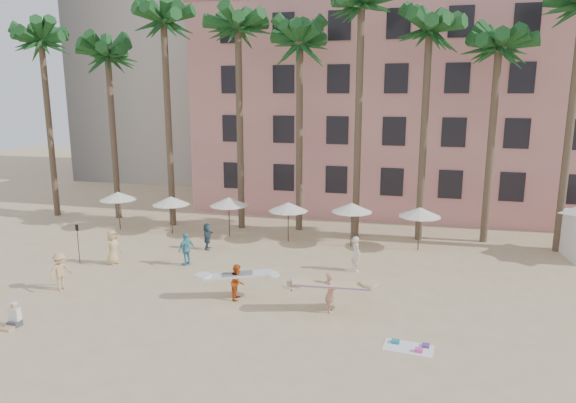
# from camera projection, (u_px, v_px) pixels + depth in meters

# --- Properties ---
(ground) EXTENTS (120.00, 120.00, 0.00)m
(ground) POSITION_uv_depth(u_px,v_px,m) (235.00, 329.00, 20.48)
(ground) COLOR #D1B789
(ground) RESTS_ON ground
(pink_hotel) EXTENTS (35.00, 14.00, 16.00)m
(pink_hotel) POSITION_uv_depth(u_px,v_px,m) (424.00, 108.00, 41.78)
(pink_hotel) COLOR #E2968A
(pink_hotel) RESTS_ON ground
(palm_row) EXTENTS (44.40, 5.40, 16.30)m
(palm_row) POSITION_uv_depth(u_px,v_px,m) (322.00, 32.00, 31.89)
(palm_row) COLOR brown
(palm_row) RESTS_ON ground
(umbrella_row) EXTENTS (22.50, 2.70, 2.73)m
(umbrella_row) POSITION_uv_depth(u_px,v_px,m) (258.00, 204.00, 32.57)
(umbrella_row) COLOR #332B23
(umbrella_row) RESTS_ON ground
(beach_towel) EXTENTS (1.90, 1.19, 0.14)m
(beach_towel) POSITION_uv_depth(u_px,v_px,m) (410.00, 347.00, 18.94)
(beach_towel) COLOR white
(beach_towel) RESTS_ON ground
(carrier_yellow) EXTENTS (3.41, 1.72, 1.77)m
(carrier_yellow) POSITION_uv_depth(u_px,v_px,m) (330.00, 290.00, 21.88)
(carrier_yellow) COLOR tan
(carrier_yellow) RESTS_ON ground
(carrier_white) EXTENTS (3.18, 1.59, 1.64)m
(carrier_white) POSITION_uv_depth(u_px,v_px,m) (237.00, 280.00, 23.28)
(carrier_white) COLOR #D85616
(carrier_white) RESTS_ON ground
(beachgoers) EXTENTS (14.15, 9.27, 1.90)m
(beachgoers) POSITION_uv_depth(u_px,v_px,m) (161.00, 252.00, 27.39)
(beachgoers) COLOR #324957
(beachgoers) RESTS_ON ground
(paddle) EXTENTS (0.18, 0.04, 2.23)m
(paddle) POSITION_uv_depth(u_px,v_px,m) (78.00, 239.00, 28.02)
(paddle) COLOR black
(paddle) RESTS_ON ground
(seated_man) EXTENTS (0.44, 0.76, 0.99)m
(seated_man) POSITION_uv_depth(u_px,v_px,m) (14.00, 318.00, 20.60)
(seated_man) COLOR #3F3F4C
(seated_man) RESTS_ON ground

